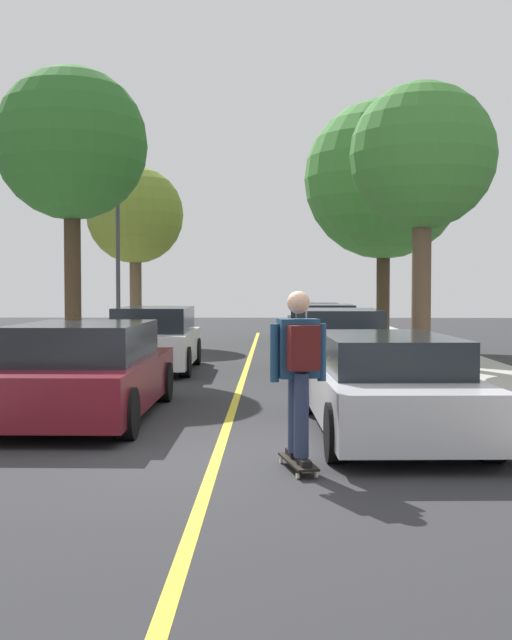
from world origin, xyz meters
name	(u,v)px	position (x,y,z in m)	size (l,w,h in m)	color
ground	(217,456)	(0.00, 0.00, 0.00)	(80.00, 80.00, 0.00)	#2D2D30
center_line	(235,403)	(0.00, 4.00, 0.00)	(0.12, 39.20, 0.01)	gold
parked_car_left_nearest	(86,372)	(-2.05, 2.50, 0.66)	(2.00, 4.60, 1.35)	maroon
parked_car_left_near	(154,339)	(-2.05, 8.92, 0.70)	(1.93, 4.12, 1.41)	white
parked_car_right_nearest	(387,385)	(2.05, 1.37, 0.62)	(2.00, 4.66, 1.25)	#B7B7BC
parked_car_right_near	(343,344)	(2.05, 7.60, 0.70)	(1.91, 4.09, 1.41)	#B7B7BC
parked_car_right_far	(324,330)	(2.05, 13.45, 0.68)	(1.98, 4.14, 1.39)	white
parked_car_right_farthest	(314,322)	(2.05, 19.03, 0.65)	(2.00, 4.21, 1.33)	black
street_tree_left_nearest	(71,145)	(-3.95, 9.21, 5.07)	(3.44, 3.44, 6.69)	#3D2D1E
street_tree_left_near	(135,216)	(-3.95, 17.35, 4.22)	(3.20, 3.20, 5.72)	brown
street_tree_right_nearest	(422,158)	(3.95, 9.18, 4.75)	(3.27, 3.27, 6.30)	brown
street_tree_right_near	(384,180)	(3.95, 15.30, 5.11)	(4.79, 4.79, 7.38)	#3D2D1E
fire_hydrant	(419,356)	(3.55, 7.18, 0.49)	(0.20, 0.20, 0.70)	#B2140F
streetlamp	(118,229)	(-3.80, 13.66, 3.53)	(0.36, 0.24, 5.97)	#38383D
skateboard	(298,462)	(0.87, -0.65, 0.09)	(0.40, 0.87, 0.10)	black
skateboarder	(299,365)	(0.87, -0.68, 1.08)	(0.59, 0.70, 1.71)	black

